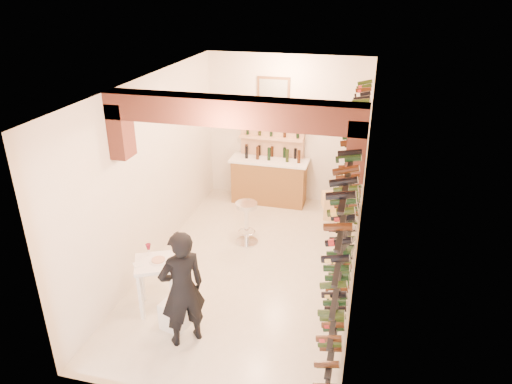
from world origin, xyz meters
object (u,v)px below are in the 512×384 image
tasting_table (155,270)px  crate_lower (334,212)px  person (182,289)px  chrome_barstool (247,220)px  back_counter (269,180)px  white_stool (175,314)px  wine_rack (348,195)px

tasting_table → crate_lower: (2.29, 3.62, -0.54)m
person → chrome_barstool: (0.12, 2.76, -0.37)m
chrome_barstool → back_counter: bearing=89.9°
person → chrome_barstool: bearing=-135.6°
white_stool → wine_rack: bearing=38.7°
chrome_barstool → crate_lower: chrome_barstool is taller
wine_rack → tasting_table: (-2.62, -1.42, -0.87)m
wine_rack → back_counter: wine_rack is taller
wine_rack → person: bearing=-134.5°
person → wine_rack: bearing=-177.6°
tasting_table → person: size_ratio=0.58×
back_counter → tasting_table: size_ratio=1.71×
wine_rack → person: size_ratio=3.33×
person → chrome_barstool: person is taller
white_stool → crate_lower: white_stool is taller
tasting_table → white_stool: tasting_table is taller
chrome_barstool → crate_lower: (1.50, 1.43, -0.35)m
person → crate_lower: person is taller
chrome_barstool → crate_lower: size_ratio=1.89×
back_counter → chrome_barstool: 1.88m
tasting_table → crate_lower: 4.32m
wine_rack → white_stool: wine_rack is taller
person → chrome_barstool: 2.79m
back_counter → white_stool: (-0.37, -4.41, -0.32)m
back_counter → white_stool: back_counter is taller
back_counter → person: size_ratio=0.99×
white_stool → back_counter: bearing=85.2°
wine_rack → tasting_table: bearing=-151.5°
tasting_table → white_stool: (0.42, -0.34, -0.46)m
white_stool → chrome_barstool: chrome_barstool is taller
tasting_table → chrome_barstool: bearing=45.4°
back_counter → person: person is taller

